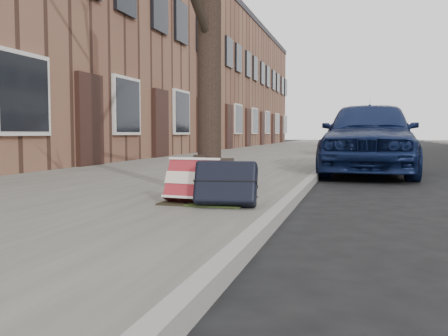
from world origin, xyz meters
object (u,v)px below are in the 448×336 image
(car_near_front, at_px, (369,137))
(car_near_mid, at_px, (364,136))
(suitcase_navy, at_px, (226,183))
(suitcase_red, at_px, (196,181))

(car_near_front, bearing_deg, car_near_mid, 92.30)
(suitcase_navy, distance_m, car_near_front, 6.02)
(suitcase_navy, height_order, car_near_front, car_near_front)
(suitcase_red, height_order, suitcase_navy, suitcase_navy)
(suitcase_red, distance_m, car_near_mid, 13.13)
(suitcase_navy, xyz_separation_m, car_near_mid, (1.39, 13.15, 0.36))
(suitcase_red, relative_size, car_near_mid, 0.14)
(car_near_front, relative_size, car_near_mid, 1.02)
(car_near_mid, bearing_deg, suitcase_navy, -86.27)
(suitcase_red, xyz_separation_m, car_near_mid, (1.73, 13.01, 0.36))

